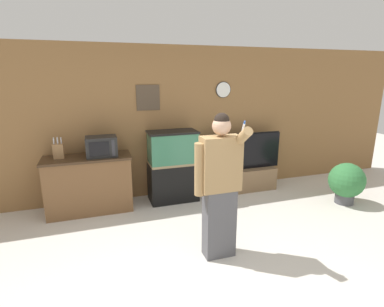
{
  "coord_description": "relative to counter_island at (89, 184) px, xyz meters",
  "views": [
    {
      "loc": [
        -1.1,
        -2.5,
        2.1
      ],
      "look_at": [
        0.16,
        1.33,
        1.05
      ],
      "focal_mm": 28.0,
      "sensor_mm": 36.0,
      "label": 1
    }
  ],
  "objects": [
    {
      "name": "aquarium_on_stand",
      "position": [
        1.37,
        0.02,
        0.16
      ],
      "size": [
        0.82,
        0.46,
        1.21
      ],
      "color": "black",
      "rests_on": "ground_plane"
    },
    {
      "name": "potted_plant",
      "position": [
        4.08,
        -1.03,
        -0.06
      ],
      "size": [
        0.58,
        0.58,
        0.7
      ],
      "color": "#4C4C51",
      "rests_on": "ground_plane"
    },
    {
      "name": "counter_island",
      "position": [
        0.0,
        0.0,
        0.0
      ],
      "size": [
        1.31,
        0.55,
        0.89
      ],
      "color": "brown",
      "rests_on": "ground_plane"
    },
    {
      "name": "tv_on_stand",
      "position": [
        2.73,
        0.05,
        -0.13
      ],
      "size": [
        1.47,
        0.4,
        1.09
      ],
      "color": "brown",
      "rests_on": "ground_plane"
    },
    {
      "name": "knife_block",
      "position": [
        -0.39,
        0.03,
        0.56
      ],
      "size": [
        0.15,
        0.11,
        0.32
      ],
      "color": "olive",
      "rests_on": "counter_island"
    },
    {
      "name": "microwave",
      "position": [
        0.23,
        -0.03,
        0.6
      ],
      "size": [
        0.46,
        0.34,
        0.31
      ],
      "color": "black",
      "rests_on": "counter_island"
    },
    {
      "name": "person_standing",
      "position": [
        1.45,
        -1.76,
        0.44
      ],
      "size": [
        0.54,
        0.41,
        1.72
      ],
      "color": "#515156",
      "rests_on": "ground_plane"
    },
    {
      "name": "ground_plane",
      "position": [
        1.25,
        -2.21,
        -0.45
      ],
      "size": [
        18.0,
        18.0,
        0.0
      ],
      "primitive_type": "plane",
      "color": "beige"
    },
    {
      "name": "wall_back_paneled",
      "position": [
        1.25,
        0.38,
        0.85
      ],
      "size": [
        10.0,
        0.08,
        2.6
      ],
      "color": "olive",
      "rests_on": "ground_plane"
    }
  ]
}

